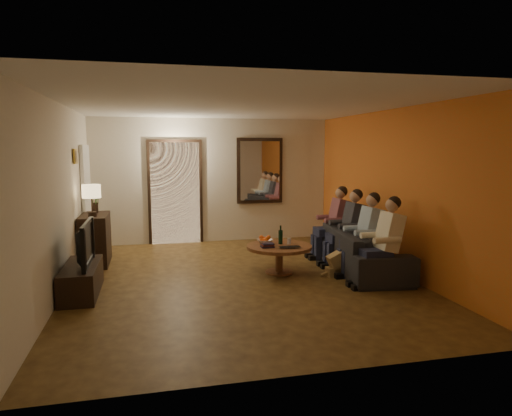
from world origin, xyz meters
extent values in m
cube|color=#422C11|center=(0.00, 0.00, 0.00)|extent=(5.00, 6.00, 0.01)
cube|color=white|center=(0.00, 0.00, 2.60)|extent=(5.00, 6.00, 0.01)
cube|color=beige|center=(0.00, 3.00, 1.30)|extent=(5.00, 0.02, 2.60)
cube|color=beige|center=(0.00, -3.00, 1.30)|extent=(5.00, 0.02, 2.60)
cube|color=beige|center=(-2.50, 0.00, 1.30)|extent=(0.02, 6.00, 2.60)
cube|color=beige|center=(2.50, 0.00, 1.30)|extent=(0.02, 6.00, 2.60)
cube|color=orange|center=(2.49, 0.00, 1.30)|extent=(0.01, 6.00, 2.60)
cube|color=#FFE0A5|center=(-0.80, 2.98, 1.05)|extent=(1.00, 0.06, 2.10)
cube|color=black|center=(-0.80, 2.97, 1.05)|extent=(1.12, 0.04, 2.22)
cube|color=silver|center=(-0.55, 2.98, 0.90)|extent=(0.45, 0.03, 1.70)
cube|color=black|center=(1.00, 2.96, 1.50)|extent=(1.00, 0.05, 1.40)
cube|color=white|center=(1.00, 2.93, 1.50)|extent=(0.86, 0.02, 1.26)
cube|color=white|center=(-2.46, 2.30, 1.02)|extent=(0.06, 0.85, 2.04)
cube|color=#B28C33|center=(-2.47, 1.30, 1.85)|extent=(0.03, 0.28, 0.24)
cube|color=brown|center=(-2.46, 1.30, 1.85)|extent=(0.01, 0.22, 0.18)
cube|color=black|center=(-2.25, 1.52, 0.43)|extent=(0.45, 0.96, 0.86)
cube|color=black|center=(-2.25, -0.19, 0.20)|extent=(0.45, 1.23, 0.41)
imported|color=black|center=(-2.25, -0.19, 0.70)|extent=(1.02, 0.13, 0.59)
imported|color=black|center=(2.04, 0.11, 0.33)|extent=(2.38, 1.17, 0.67)
cylinder|color=brown|center=(0.66, 0.24, 0.23)|extent=(1.21, 1.21, 0.45)
imported|color=white|center=(0.48, 0.46, 0.48)|extent=(0.26, 0.26, 0.06)
cylinder|color=silver|center=(0.84, 0.29, 0.50)|extent=(0.06, 0.06, 0.10)
imported|color=black|center=(0.76, -0.04, 0.46)|extent=(0.34, 0.23, 0.03)
camera|label=1|loc=(-1.30, -6.58, 1.97)|focal=32.00mm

